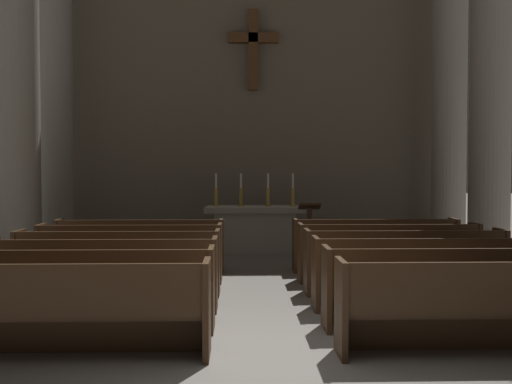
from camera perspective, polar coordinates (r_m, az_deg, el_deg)
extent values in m
plane|color=gray|center=(6.19, 1.68, -15.04)|extent=(80.00, 80.00, 0.00)
cube|color=#422B19|center=(6.32, -17.92, -10.80)|extent=(2.80, 0.40, 0.05)
cube|color=#422B19|center=(6.05, -18.56, -8.73)|extent=(2.80, 0.05, 0.50)
cube|color=#422B19|center=(6.54, -17.44, -12.38)|extent=(2.80, 0.04, 0.40)
cube|color=#422B19|center=(6.05, -4.61, -10.80)|extent=(0.06, 0.50, 0.95)
cube|color=#422B19|center=(7.25, -15.70, -9.11)|extent=(2.80, 0.40, 0.05)
cube|color=#422B19|center=(6.99, -16.18, -7.25)|extent=(2.80, 0.05, 0.50)
cube|color=#422B19|center=(7.47, -15.34, -10.54)|extent=(2.80, 0.04, 0.40)
cube|color=#422B19|center=(7.01, -4.18, -9.00)|extent=(0.06, 0.50, 0.95)
cube|color=#422B19|center=(8.19, -14.00, -7.79)|extent=(2.80, 0.40, 0.05)
cube|color=#422B19|center=(7.93, -14.37, -6.11)|extent=(2.80, 0.05, 0.50)
cube|color=#422B19|center=(8.41, -13.72, -9.09)|extent=(2.80, 0.04, 0.40)
cube|color=#422B19|center=(7.98, -3.86, -7.63)|extent=(0.06, 0.50, 0.95)
cube|color=#422B19|center=(9.14, -12.66, -6.74)|extent=(2.80, 0.40, 0.05)
cube|color=#422B19|center=(8.89, -12.96, -5.21)|extent=(2.80, 0.05, 0.50)
cube|color=#422B19|center=(9.36, -12.44, -7.94)|extent=(2.80, 0.04, 0.40)
cube|color=#422B19|center=(8.95, -3.61, -6.56)|extent=(0.06, 0.50, 0.95)
cube|color=#422B19|center=(9.50, -21.25, -6.20)|extent=(0.06, 0.50, 0.95)
cube|color=#422B19|center=(10.10, -11.58, -5.89)|extent=(2.80, 0.40, 0.05)
cube|color=#422B19|center=(9.85, -11.82, -4.49)|extent=(2.80, 0.05, 0.50)
cube|color=#422B19|center=(10.31, -11.40, -6.99)|extent=(2.80, 0.04, 0.40)
cube|color=#422B19|center=(9.93, -3.40, -5.70)|extent=(0.06, 0.50, 0.95)
cube|color=#422B19|center=(10.42, -19.41, -5.44)|extent=(0.06, 0.50, 0.95)
cube|color=#422B19|center=(11.07, -10.69, -5.18)|extent=(2.80, 0.40, 0.05)
cube|color=#422B19|center=(10.82, -10.89, -3.89)|extent=(2.80, 0.05, 0.50)
cube|color=#422B19|center=(11.27, -10.54, -6.20)|extent=(2.80, 0.04, 0.40)
cube|color=#422B19|center=(10.91, -3.24, -4.99)|extent=(0.06, 0.50, 0.95)
cube|color=#422B19|center=(11.36, -17.88, -4.81)|extent=(0.06, 0.50, 0.95)
cube|color=#422B19|center=(6.54, 20.59, -10.40)|extent=(2.80, 0.40, 0.05)
cube|color=#422B19|center=(6.28, 21.40, -8.37)|extent=(2.80, 0.05, 0.50)
cube|color=#422B19|center=(6.75, 19.97, -11.95)|extent=(2.80, 0.04, 0.40)
cube|color=#422B19|center=(6.12, 7.94, -10.66)|extent=(0.06, 0.50, 0.95)
cube|color=#422B19|center=(7.44, 17.69, -8.84)|extent=(2.80, 0.40, 0.05)
cube|color=#422B19|center=(7.18, 18.31, -7.01)|extent=(2.80, 0.05, 0.50)
cube|color=#422B19|center=(7.65, 17.22, -10.25)|extent=(2.80, 0.04, 0.40)
cube|color=#422B19|center=(7.08, 6.60, -8.91)|extent=(0.06, 0.50, 0.95)
cube|color=#422B19|center=(8.36, 15.44, -7.60)|extent=(2.80, 0.40, 0.05)
cube|color=#422B19|center=(8.11, 15.93, -5.94)|extent=(2.80, 0.05, 0.50)
cube|color=#422B19|center=(8.57, 15.07, -8.89)|extent=(2.80, 0.04, 0.40)
cube|color=#422B19|center=(8.04, 5.59, -7.57)|extent=(0.06, 0.50, 0.95)
cube|color=#422B19|center=(9.30, 13.65, -6.60)|extent=(2.80, 0.40, 0.05)
cube|color=#422B19|center=(9.05, 14.04, -5.09)|extent=(2.80, 0.05, 0.50)
cube|color=#422B19|center=(9.51, 13.35, -7.78)|extent=(2.80, 0.04, 0.40)
cube|color=#422B19|center=(9.00, 4.80, -6.51)|extent=(0.06, 0.50, 0.95)
cube|color=#422B19|center=(9.74, 21.88, -6.00)|extent=(0.06, 0.50, 0.95)
cube|color=#422B19|center=(10.24, 12.19, -5.78)|extent=(2.80, 0.40, 0.05)
cube|color=#422B19|center=(9.99, 12.51, -4.40)|extent=(2.80, 0.05, 0.50)
cube|color=#422B19|center=(10.45, 11.95, -6.87)|extent=(2.80, 0.04, 0.40)
cube|color=#422B19|center=(9.97, 4.17, -5.67)|extent=(0.06, 0.50, 0.95)
cube|color=#422B19|center=(10.65, 19.76, -5.29)|extent=(0.06, 0.50, 0.95)
cube|color=#422B19|center=(11.19, 10.99, -5.10)|extent=(2.80, 0.40, 0.05)
cube|color=#422B19|center=(10.95, 11.25, -3.82)|extent=(2.80, 0.05, 0.50)
cube|color=#422B19|center=(11.40, 10.78, -6.11)|extent=(2.80, 0.04, 0.40)
cube|color=#422B19|center=(10.95, 3.65, -4.97)|extent=(0.06, 0.50, 0.95)
cube|color=#422B19|center=(11.56, 17.97, -4.69)|extent=(0.06, 0.50, 0.95)
cube|color=#9E998E|center=(12.51, -21.10, -5.95)|extent=(1.10, 1.10, 0.20)
cylinder|color=#9E998E|center=(12.52, -21.32, 10.26)|extent=(0.78, 0.78, 7.26)
cube|color=#9E998E|center=(12.75, 20.84, -5.79)|extent=(1.10, 1.10, 0.20)
cylinder|color=#9E998E|center=(12.76, 21.06, 10.11)|extent=(0.78, 0.78, 7.26)
cube|color=#9E998E|center=(14.68, -18.08, -4.73)|extent=(1.10, 1.10, 0.20)
cylinder|color=#9E998E|center=(14.69, -18.25, 9.07)|extent=(0.78, 0.78, 7.26)
cube|color=#9E998E|center=(14.89, 17.45, -4.62)|extent=(1.10, 1.10, 0.20)
cylinder|color=#9E998E|center=(14.90, 17.60, 8.98)|extent=(0.78, 0.78, 7.26)
cube|color=#A8A399|center=(13.57, -0.14, -3.73)|extent=(1.76, 0.72, 0.88)
cube|color=#A8A399|center=(13.52, -0.14, -1.63)|extent=(2.20, 0.90, 0.12)
cube|color=silver|center=(13.52, -0.14, -1.35)|extent=(2.09, 0.86, 0.01)
cylinder|color=#B79338|center=(13.52, -3.74, -1.28)|extent=(0.16, 0.16, 0.02)
cylinder|color=#B79338|center=(13.51, -3.74, -0.48)|extent=(0.07, 0.07, 0.40)
cylinder|color=silver|center=(13.50, -3.75, 1.06)|extent=(0.04, 0.04, 0.33)
cylinder|color=#B79338|center=(13.51, -1.41, -1.28)|extent=(0.16, 0.16, 0.02)
cylinder|color=#B79338|center=(13.50, -1.41, -0.48)|extent=(0.07, 0.07, 0.40)
cylinder|color=silver|center=(13.49, -1.41, 1.06)|extent=(0.04, 0.04, 0.33)
cylinder|color=#B79338|center=(13.53, 1.13, -1.28)|extent=(0.16, 0.16, 0.02)
cylinder|color=#B79338|center=(13.52, 1.13, -0.48)|extent=(0.07, 0.07, 0.40)
cylinder|color=silver|center=(13.51, 1.13, 1.07)|extent=(0.04, 0.04, 0.33)
cylinder|color=#B79338|center=(13.57, 3.45, -1.27)|extent=(0.16, 0.16, 0.02)
cylinder|color=#B79338|center=(13.56, 3.45, -0.48)|extent=(0.07, 0.07, 0.40)
cylinder|color=silver|center=(13.54, 3.46, 1.06)|extent=(0.04, 0.04, 0.33)
cube|color=#706656|center=(15.33, -0.30, 11.36)|extent=(10.25, 0.25, 8.57)
cube|color=brown|center=(15.17, -0.28, 13.10)|extent=(0.23, 0.23, 1.93)
cube|color=brown|center=(15.23, -0.28, 14.17)|extent=(1.24, 0.23, 0.23)
cylinder|color=#422B19|center=(12.50, 5.00, -6.18)|extent=(0.36, 0.36, 0.04)
cylinder|color=#422B19|center=(12.44, 5.01, -3.88)|extent=(0.10, 0.10, 1.05)
cube|color=#422B19|center=(12.39, 5.02, -1.33)|extent=(0.44, 0.31, 0.15)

